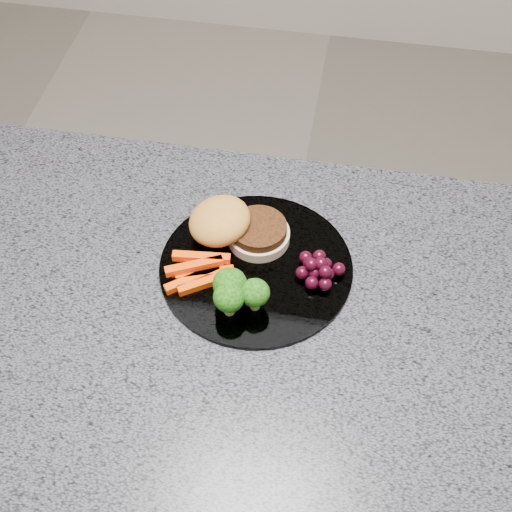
{
  "coord_description": "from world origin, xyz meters",
  "views": [
    {
      "loc": [
        0.14,
        -0.51,
        1.65
      ],
      "look_at": [
        0.04,
        0.08,
        0.93
      ],
      "focal_mm": 50.0,
      "sensor_mm": 36.0,
      "label": 1
    }
  ],
  "objects_px": {
    "island_cabinet": "(228,461)",
    "burger": "(234,227)",
    "plate": "(256,267)",
    "grape_bunch": "(318,269)"
  },
  "relations": [
    {
      "from": "island_cabinet",
      "to": "grape_bunch",
      "type": "xyz_separation_m",
      "value": [
        0.12,
        0.08,
        0.49
      ]
    },
    {
      "from": "island_cabinet",
      "to": "grape_bunch",
      "type": "relative_size",
      "value": 18.59
    },
    {
      "from": "grape_bunch",
      "to": "island_cabinet",
      "type": "bearing_deg",
      "value": -147.75
    },
    {
      "from": "island_cabinet",
      "to": "burger",
      "type": "relative_size",
      "value": 7.69
    },
    {
      "from": "island_cabinet",
      "to": "plate",
      "type": "xyz_separation_m",
      "value": [
        0.04,
        0.08,
        0.47
      ]
    },
    {
      "from": "plate",
      "to": "burger",
      "type": "distance_m",
      "value": 0.06
    },
    {
      "from": "island_cabinet",
      "to": "burger",
      "type": "xyz_separation_m",
      "value": [
        -0.0,
        0.12,
        0.5
      ]
    },
    {
      "from": "burger",
      "to": "grape_bunch",
      "type": "height_order",
      "value": "burger"
    },
    {
      "from": "burger",
      "to": "plate",
      "type": "bearing_deg",
      "value": -61.45
    },
    {
      "from": "plate",
      "to": "burger",
      "type": "bearing_deg",
      "value": 131.28
    }
  ]
}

